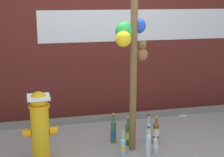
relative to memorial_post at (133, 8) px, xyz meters
The scene contains 13 objects.
building_wall 1.44m from the memorial_post, 94.48° to the left, with size 10.00×0.21×3.44m.
curb_strip 2.04m from the memorial_post, 96.07° to the left, with size 8.00×0.12×0.08m, color slate.
memorial_post is the anchor object (origin of this frame).
fire_hydrant 1.73m from the memorial_post, behind, with size 0.40×0.26×0.85m.
bottle_0 1.63m from the memorial_post, 59.19° to the right, with size 0.06×0.06×0.38m.
bottle_1 1.61m from the memorial_post, 91.84° to the left, with size 0.08×0.08×0.39m.
bottle_2 1.63m from the memorial_post, 125.80° to the left, with size 0.07×0.07×0.41m.
bottle_3 1.66m from the memorial_post, 137.89° to the right, with size 0.07×0.07×0.32m.
bottle_4 1.68m from the memorial_post, 36.68° to the right, with size 0.06×0.06×0.32m.
bottle_5 1.66m from the memorial_post, 15.21° to the left, with size 0.08×0.08×0.37m.
bottle_6 1.62m from the memorial_post, 18.40° to the left, with size 0.06×0.06×0.41m.
litter_0 2.34m from the memorial_post, 40.67° to the left, with size 0.13×0.11×0.01m, color silver.
litter_2 1.86m from the memorial_post, 86.71° to the left, with size 0.06×0.08×0.01m, color #8C99B2.
Camera 1 is at (-1.04, -3.46, 1.90)m, focal length 54.51 mm.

